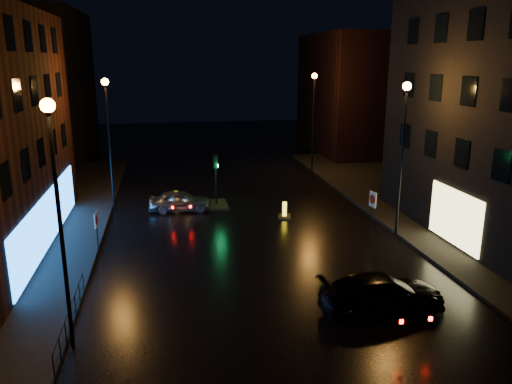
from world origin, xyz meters
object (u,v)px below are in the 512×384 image
Objects in this scene: silver_hatchback at (180,201)px; road_sign_left at (96,224)px; bollard_far at (176,202)px; traffic_signal at (216,198)px; dark_sedan at (382,293)px; bollard_near at (285,214)px; road_sign_right at (373,203)px.

silver_hatchback is 1.77× the size of road_sign_left.
bollard_far is (-0.22, 1.40, -0.46)m from silver_hatchback.
bollard_far is at bearing 12.79° from silver_hatchback.
traffic_signal is 16.23m from dark_sedan.
silver_hatchback is at bearing 174.03° from bollard_near.
road_sign_right is (14.39, 0.04, 0.28)m from road_sign_left.
road_sign_right is (10.32, -8.25, 1.73)m from bollard_far.
bollard_near is 11.53m from road_sign_left.
traffic_signal is 0.87× the size of silver_hatchback.
traffic_signal is at bearing 155.25° from bollard_near.
bollard_far is at bearing 70.06° from road_sign_left.
bollard_far is 9.35m from road_sign_left.
road_sign_right reaches higher than dark_sedan.
dark_sedan is 4.17× the size of bollard_far.
dark_sedan reaches higher than silver_hatchback.
silver_hatchback is 8.18m from road_sign_left.
silver_hatchback is 3.31× the size of bollard_far.
road_sign_left is at bearing 52.75° from dark_sedan.
bollard_far is (-7.44, 16.09, -0.51)m from dark_sedan.
dark_sedan is 1.92× the size of road_sign_right.
road_sign_left is at bearing -106.74° from bollard_far.
dark_sedan is at bearing -55.78° from bollard_far.
silver_hatchback is 12.27m from road_sign_right.
road_sign_right is at bearing 6.36° from road_sign_left.
road_sign_left is at bearing -8.87° from road_sign_right.
silver_hatchback is at bearing -71.69° from bollard_far.
road_sign_left is 0.86× the size of road_sign_right.
bollard_near is 1.07× the size of bollard_far.
dark_sedan is 17.74m from bollard_far.
road_sign_right reaches higher than road_sign_left.
bollard_far is (-2.63, 0.60, -0.29)m from traffic_signal.
traffic_signal is 2.71× the size of bollard_near.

